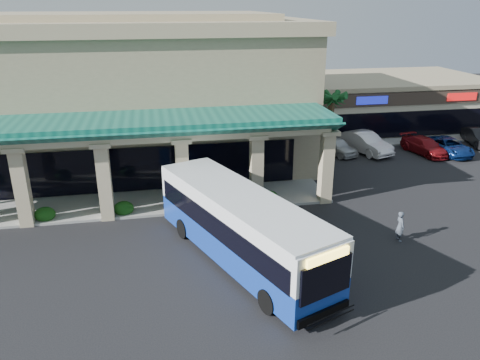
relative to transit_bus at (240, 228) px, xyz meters
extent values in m
plane|color=black|center=(0.68, 1.00, -1.77)|extent=(110.00, 110.00, 0.00)
imported|color=#444D5A|center=(8.80, 0.45, -0.92)|extent=(0.42, 0.63, 1.69)
imported|color=silver|center=(11.24, 15.67, -1.06)|extent=(3.06, 4.47, 1.41)
imported|color=white|center=(13.79, 15.61, -0.90)|extent=(3.41, 5.58, 1.74)
imported|color=maroon|center=(18.64, 14.29, -1.09)|extent=(2.78, 4.97, 1.36)
imported|color=navy|center=(20.57, 13.89, -1.09)|extent=(2.54, 5.02, 1.36)
imported|color=black|center=(24.76, 15.62, -1.01)|extent=(2.66, 4.83, 1.51)
camera|label=1|loc=(-3.85, -20.03, 10.32)|focal=35.00mm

